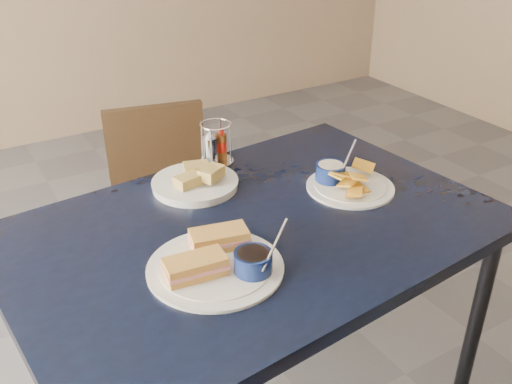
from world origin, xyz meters
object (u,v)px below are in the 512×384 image
bread_basket (196,182)px  condiment_caddy (215,146)px  chair_far (159,197)px  sandwich_plate (219,260)px  dining_table (254,243)px  plantain_plate (343,181)px

bread_basket → condiment_caddy: bearing=44.4°
chair_far → bread_basket: 0.58m
chair_far → bread_basket: bearing=-97.0°
condiment_caddy → bread_basket: bearing=-135.6°
sandwich_plate → condiment_caddy: (0.26, 0.52, 0.03)m
dining_table → plantain_plate: 0.35m
bread_basket → plantain_plate: bearing=-30.0°
dining_table → plantain_plate: (0.34, 0.05, 0.08)m
plantain_plate → bread_basket: bearing=150.0°
dining_table → condiment_caddy: size_ratio=9.95×
condiment_caddy → dining_table: bearing=-102.5°
plantain_plate → condiment_caddy: condiment_caddy is taller
sandwich_plate → condiment_caddy: size_ratio=2.40×
dining_table → condiment_caddy: bearing=77.5°
dining_table → bread_basket: 0.28m
sandwich_plate → plantain_plate: size_ratio=1.26×
plantain_plate → condiment_caddy: bearing=125.8°
dining_table → chair_far: size_ratio=1.68×
plantain_plate → condiment_caddy: (-0.25, 0.35, 0.04)m
sandwich_plate → condiment_caddy: 0.58m
dining_table → bread_basket: size_ratio=5.35×
dining_table → condiment_caddy: condiment_caddy is taller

